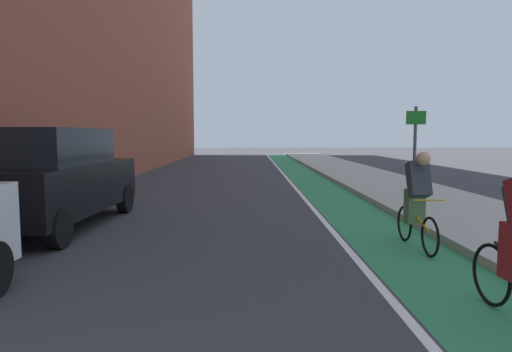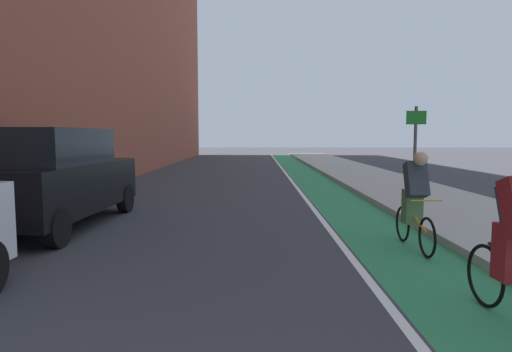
% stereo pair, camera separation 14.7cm
% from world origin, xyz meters
% --- Properties ---
extents(ground_plane, '(97.19, 97.19, 0.00)m').
position_xyz_m(ground_plane, '(0.00, 18.09, 0.00)').
color(ground_plane, '#38383D').
extents(bike_lane_paint, '(1.60, 44.18, 0.00)m').
position_xyz_m(bike_lane_paint, '(3.30, 20.09, 0.00)').
color(bike_lane_paint, '#2D8451').
rests_on(bike_lane_paint, ground).
extents(lane_divider_stripe, '(0.12, 44.18, 0.00)m').
position_xyz_m(lane_divider_stripe, '(2.40, 20.09, 0.00)').
color(lane_divider_stripe, white).
rests_on(lane_divider_stripe, ground).
extents(sidewalk_right, '(3.31, 44.18, 0.14)m').
position_xyz_m(sidewalk_right, '(5.76, 20.09, 0.07)').
color(sidewalk_right, '#A8A59E').
rests_on(sidewalk_right, ground).
extents(parked_suv_black, '(2.00, 4.56, 1.98)m').
position_xyz_m(parked_suv_black, '(-3.06, 9.26, 1.02)').
color(parked_suv_black, black).
rests_on(parked_suv_black, ground).
extents(cyclist_mid, '(0.48, 1.67, 1.59)m').
position_xyz_m(cyclist_mid, '(3.53, 7.55, 0.80)').
color(cyclist_mid, black).
rests_on(cyclist_mid, ground).
extents(street_sign_post, '(0.44, 0.07, 2.34)m').
position_xyz_m(street_sign_post, '(4.53, 10.40, 1.55)').
color(street_sign_post, '#4C4C51').
rests_on(street_sign_post, sidewalk_right).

